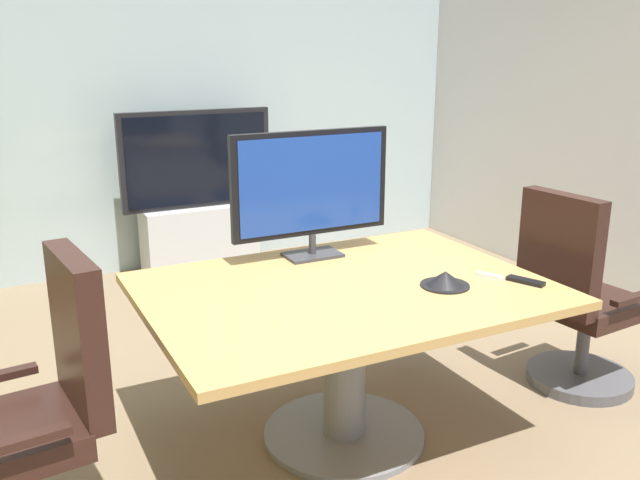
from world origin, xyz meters
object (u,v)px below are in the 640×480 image
at_px(conference_table, 345,326).
at_px(office_chair_left, 38,430).
at_px(office_chair_right, 576,308).
at_px(tv_monitor, 311,187).
at_px(conference_phone, 445,280).
at_px(remote_control, 526,281).
at_px(wall_display_unit, 199,219).

xyz_separation_m(conference_table, office_chair_left, (-1.32, -0.11, -0.11)).
bearing_deg(office_chair_right, office_chair_left, 84.90).
height_order(office_chair_right, tv_monitor, tv_monitor).
bearing_deg(office_chair_left, conference_table, 88.32).
bearing_deg(office_chair_right, conference_phone, 90.04).
bearing_deg(conference_table, remote_control, -23.89).
xyz_separation_m(conference_table, wall_display_unit, (0.14, 2.67, -0.12)).
bearing_deg(tv_monitor, conference_table, -97.96).
distance_m(wall_display_unit, conference_phone, 2.91).
bearing_deg(office_chair_right, wall_display_unit, 18.12).
relative_size(conference_table, tv_monitor, 2.09).
distance_m(conference_table, office_chair_right, 1.33).
xyz_separation_m(conference_table, remote_control, (0.75, -0.33, 0.20)).
bearing_deg(tv_monitor, remote_control, -49.82).
distance_m(office_chair_right, conference_phone, 0.98).
height_order(wall_display_unit, conference_phone, wall_display_unit).
height_order(conference_table, office_chair_right, office_chair_right).
height_order(office_chair_right, wall_display_unit, wall_display_unit).
xyz_separation_m(tv_monitor, conference_phone, (0.33, -0.67, -0.33)).
height_order(office_chair_right, remote_control, office_chair_right).
relative_size(conference_table, office_chair_left, 1.61).
bearing_deg(office_chair_right, tv_monitor, 59.77).
xyz_separation_m(wall_display_unit, remote_control, (0.61, -3.00, 0.32)).
bearing_deg(remote_control, tv_monitor, 107.52).
relative_size(conference_table, wall_display_unit, 1.34).
height_order(tv_monitor, remote_control, tv_monitor).
height_order(tv_monitor, conference_phone, tv_monitor).
xyz_separation_m(office_chair_left, remote_control, (2.07, -0.22, 0.31)).
distance_m(office_chair_right, tv_monitor, 1.54).
distance_m(wall_display_unit, remote_control, 3.08).
distance_m(office_chair_right, wall_display_unit, 3.03).
distance_m(tv_monitor, conference_phone, 0.82).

